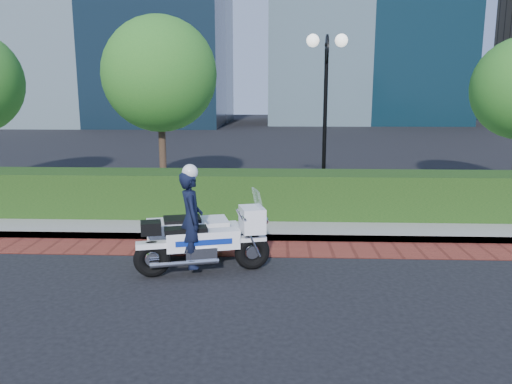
{
  "coord_description": "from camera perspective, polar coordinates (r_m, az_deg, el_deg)",
  "views": [
    {
      "loc": [
        -0.23,
        -7.64,
        2.95
      ],
      "look_at": [
        -0.63,
        2.06,
        1.0
      ],
      "focal_mm": 35.0,
      "sensor_mm": 36.0,
      "label": 1
    }
  ],
  "objects": [
    {
      "name": "ground",
      "position": [
        8.2,
        3.84,
        -9.76
      ],
      "size": [
        120.0,
        120.0,
        0.0
      ],
      "primitive_type": "plane",
      "color": "black",
      "rests_on": "ground"
    },
    {
      "name": "brick_strip",
      "position": [
        9.61,
        3.62,
        -6.51
      ],
      "size": [
        60.0,
        1.0,
        0.01
      ],
      "primitive_type": "cube",
      "color": "maroon",
      "rests_on": "ground"
    },
    {
      "name": "sidewalk",
      "position": [
        13.95,
        3.24,
        -0.57
      ],
      "size": [
        60.0,
        8.0,
        0.15
      ],
      "primitive_type": "cube",
      "color": "gray",
      "rests_on": "ground"
    },
    {
      "name": "hedge_main",
      "position": [
        11.48,
        3.45,
        -0.23
      ],
      "size": [
        18.0,
        1.2,
        1.0
      ],
      "primitive_type": "cube",
      "color": "black",
      "rests_on": "sidewalk"
    },
    {
      "name": "lamppost",
      "position": [
        12.9,
        7.97,
        11.28
      ],
      "size": [
        1.02,
        0.7,
        4.21
      ],
      "color": "black",
      "rests_on": "sidewalk"
    },
    {
      "name": "tree_b",
      "position": [
        14.53,
        -10.95,
        13.06
      ],
      "size": [
        3.2,
        3.2,
        4.89
      ],
      "color": "#332319",
      "rests_on": "sidewalk"
    },
    {
      "name": "police_motorcycle",
      "position": [
        8.54,
        -6.96,
        -4.52
      ],
      "size": [
        2.26,
        1.64,
        1.83
      ],
      "rotation": [
        0.0,
        0.0,
        0.26
      ],
      "color": "black",
      "rests_on": "ground"
    }
  ]
}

